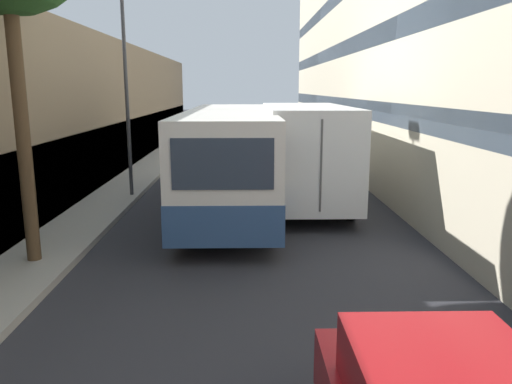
% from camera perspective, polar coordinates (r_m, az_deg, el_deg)
% --- Properties ---
extents(ground_plane, '(150.00, 150.00, 0.00)m').
position_cam_1_polar(ground_plane, '(13.38, -0.54, -4.15)').
color(ground_plane, '#2B2B30').
extents(sidewalk_left, '(1.68, 60.00, 0.16)m').
position_cam_1_polar(sidewalk_left, '(14.08, -19.59, -3.71)').
color(sidewalk_left, '#9E998E').
rests_on(sidewalk_left, ground_plane).
extents(building_right_apartment, '(2.40, 60.00, 11.57)m').
position_cam_1_polar(building_right_apartment, '(14.20, 23.62, 19.29)').
color(building_right_apartment, '#B7AD93').
rests_on(building_right_apartment, ground_plane).
extents(bus, '(2.55, 10.50, 3.03)m').
position_cam_1_polar(bus, '(15.26, -2.92, 4.00)').
color(bus, silver).
rests_on(bus, ground_plane).
extents(box_truck, '(2.43, 9.00, 3.14)m').
position_cam_1_polar(box_truck, '(16.59, 5.32, 4.79)').
color(box_truck, silver).
rests_on(box_truck, ground_plane).
extents(street_lamp, '(0.36, 0.80, 8.14)m').
position_cam_1_polar(street_lamp, '(17.10, -14.96, 18.02)').
color(street_lamp, '#38383D').
rests_on(street_lamp, sidewalk_left).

